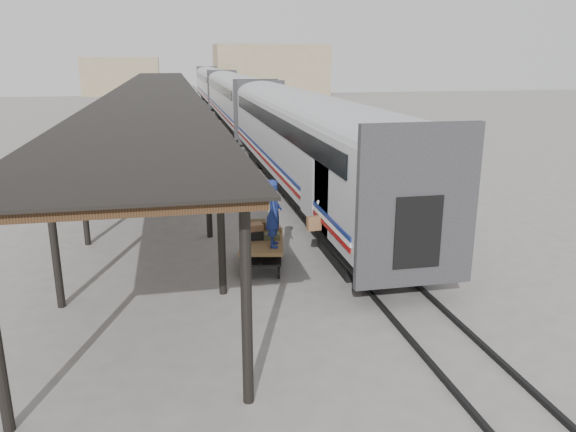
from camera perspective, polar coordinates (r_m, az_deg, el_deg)
The scene contains 11 objects.
ground at distance 17.28m, azimuth -2.74°, elevation -4.87°, with size 160.00×160.00×0.00m, color slate.
train at distance 50.20m, azimuth -5.30°, elevation 11.94°, with size 3.45×76.01×4.01m.
canopy at distance 40.03m, azimuth -13.33°, elevation 12.48°, with size 4.90×64.30×4.15m.
rails at distance 50.65m, azimuth -5.24°, elevation 8.99°, with size 1.54×150.00×0.12m.
building_far at distance 95.42m, azimuth -1.80°, elevation 14.65°, with size 18.00×10.00×8.00m, color tan.
building_left at distance 98.30m, azimuth -16.54°, elevation 13.48°, with size 12.00×8.00×6.00m, color tan.
baggage_cart at distance 16.85m, azimuth -2.65°, elevation -3.07°, with size 1.68×2.59×0.86m.
suitcase_stack at distance 17.02m, azimuth -3.09°, elevation -1.45°, with size 1.31×1.06×0.45m.
luggage_tug at distance 34.97m, azimuth -9.80°, elevation 6.60°, with size 1.21×1.63×1.29m.
porter at distance 15.92m, azimuth -1.45°, elevation 0.29°, with size 0.71×0.47×1.96m, color navy.
pedestrian at distance 29.67m, azimuth -10.49°, elevation 5.24°, with size 0.89×0.37×1.52m, color black.
Camera 1 is at (-2.46, -15.96, 6.13)m, focal length 35.00 mm.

